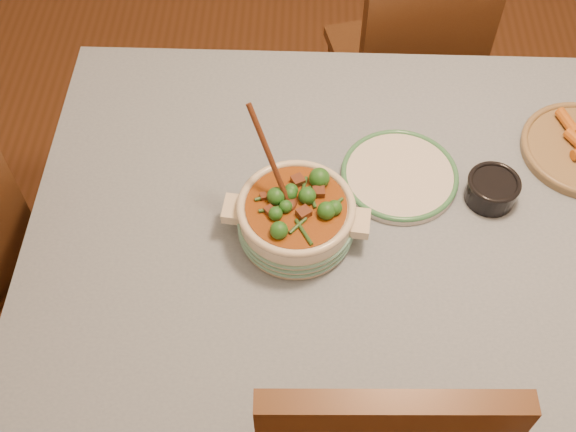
{
  "coord_description": "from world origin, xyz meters",
  "views": [
    {
      "loc": [
        -0.24,
        -0.92,
        2.05
      ],
      "look_at": [
        -0.27,
        -0.05,
        0.84
      ],
      "focal_mm": 45.0,
      "sensor_mm": 36.0,
      "label": 1
    }
  ],
  "objects_px": {
    "chair_far": "(408,63)",
    "condiment_bowl": "(492,188)",
    "white_plate": "(400,175)",
    "dining_table": "(406,244)",
    "stew_casserole": "(296,216)"
  },
  "relations": [
    {
      "from": "dining_table",
      "to": "chair_far",
      "type": "bearing_deg",
      "value": 84.27
    },
    {
      "from": "white_plate",
      "to": "condiment_bowl",
      "type": "distance_m",
      "value": 0.21
    },
    {
      "from": "dining_table",
      "to": "condiment_bowl",
      "type": "bearing_deg",
      "value": 21.9
    },
    {
      "from": "stew_casserole",
      "to": "chair_far",
      "type": "relative_size",
      "value": 0.37
    },
    {
      "from": "white_plate",
      "to": "chair_far",
      "type": "relative_size",
      "value": 0.34
    },
    {
      "from": "dining_table",
      "to": "stew_casserole",
      "type": "height_order",
      "value": "stew_casserole"
    },
    {
      "from": "chair_far",
      "to": "condiment_bowl",
      "type": "bearing_deg",
      "value": 82.54
    },
    {
      "from": "dining_table",
      "to": "white_plate",
      "type": "xyz_separation_m",
      "value": [
        -0.02,
        0.12,
        0.1
      ]
    },
    {
      "from": "dining_table",
      "to": "white_plate",
      "type": "height_order",
      "value": "white_plate"
    },
    {
      "from": "stew_casserole",
      "to": "chair_far",
      "type": "height_order",
      "value": "stew_casserole"
    },
    {
      "from": "dining_table",
      "to": "condiment_bowl",
      "type": "height_order",
      "value": "condiment_bowl"
    },
    {
      "from": "dining_table",
      "to": "condiment_bowl",
      "type": "relative_size",
      "value": 14.3
    },
    {
      "from": "stew_casserole",
      "to": "condiment_bowl",
      "type": "relative_size",
      "value": 2.68
    },
    {
      "from": "dining_table",
      "to": "white_plate",
      "type": "bearing_deg",
      "value": 99.98
    },
    {
      "from": "white_plate",
      "to": "chair_far",
      "type": "xyz_separation_m",
      "value": [
        0.1,
        0.68,
        -0.28
      ]
    }
  ]
}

